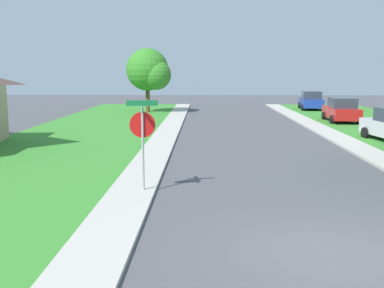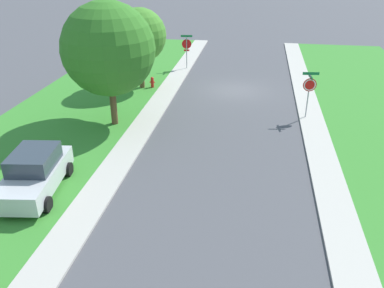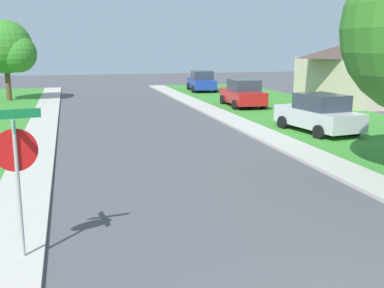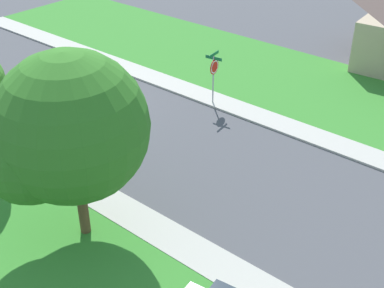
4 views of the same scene
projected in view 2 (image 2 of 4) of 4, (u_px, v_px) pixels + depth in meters
ground_plane at (236, 90)px, 28.28m from camera, size 120.00×120.00×0.00m
sidewalk_east at (115, 167)px, 18.29m from camera, size 1.40×56.00×0.10m
lawn_east at (19, 159)px, 18.97m from camera, size 8.00×56.00×0.08m
sidewalk_west at (330, 185)px, 16.94m from camera, size 1.40×56.00×0.10m
stop_sign_near_corner at (187, 46)px, 32.39m from camera, size 0.92×0.92×2.77m
stop_sign_far_corner at (309, 88)px, 22.81m from camera, size 0.92×0.92×2.77m
car_silver_kerbside_mid at (35, 173)px, 16.18m from camera, size 2.46×4.50×1.76m
tree_sidewalk_far at (137, 37)px, 27.26m from camera, size 3.89×3.62×5.53m
tree_across_left at (105, 51)px, 21.22m from camera, size 5.29×4.92×6.73m
fire_hydrant at (152, 82)px, 28.52m from camera, size 0.38×0.22×0.83m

